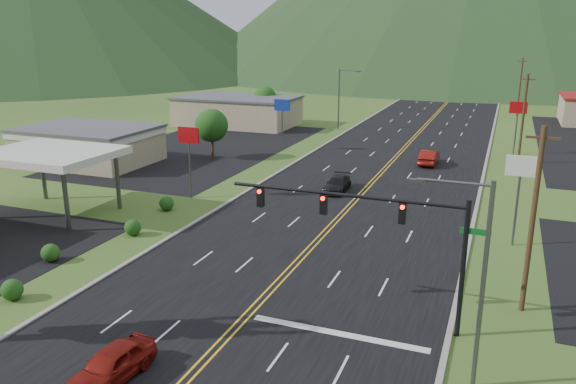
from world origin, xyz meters
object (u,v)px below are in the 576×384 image
(streetlight_east, at_px, (476,272))
(streetlight_west, at_px, (341,95))
(gas_canopy, at_px, (50,156))
(car_red_far, at_px, (429,157))
(traffic_signal, at_px, (381,224))
(car_red_near, at_px, (111,366))
(car_dark_mid, at_px, (337,185))

(streetlight_east, distance_m, streetlight_west, 64.21)
(gas_canopy, xyz_separation_m, car_red_far, (26.15, 28.92, -4.05))
(traffic_signal, bearing_deg, gas_canopy, 164.30)
(traffic_signal, xyz_separation_m, car_red_far, (-2.33, 36.92, -4.51))
(car_red_near, xyz_separation_m, car_red_far, (7.09, 46.15, 0.07))
(traffic_signal, xyz_separation_m, streetlight_west, (-18.16, 56.00, -0.15))
(streetlight_east, height_order, streetlight_west, same)
(car_red_far, bearing_deg, gas_canopy, 48.48)
(gas_canopy, height_order, car_red_near, gas_canopy)
(car_red_near, height_order, car_red_far, car_red_far)
(traffic_signal, height_order, car_red_far, traffic_signal)
(traffic_signal, height_order, gas_canopy, traffic_signal)
(traffic_signal, xyz_separation_m, car_red_near, (-9.42, -9.22, -4.58))
(streetlight_east, bearing_deg, car_dark_mid, 116.82)
(traffic_signal, relative_size, car_dark_mid, 2.82)
(traffic_signal, relative_size, streetlight_east, 1.46)
(streetlight_west, relative_size, gas_canopy, 0.90)
(car_dark_mid, bearing_deg, traffic_signal, -71.03)
(streetlight_west, height_order, gas_canopy, streetlight_west)
(streetlight_west, distance_m, car_dark_mid, 34.91)
(car_dark_mid, bearing_deg, gas_canopy, -145.51)
(streetlight_east, height_order, car_red_far, streetlight_east)
(car_dark_mid, bearing_deg, car_red_near, -93.34)
(streetlight_west, distance_m, car_red_near, 65.96)
(streetlight_west, relative_size, car_red_near, 2.04)
(gas_canopy, xyz_separation_m, car_red_near, (19.06, -17.23, -4.12))
(streetlight_west, bearing_deg, car_red_far, -50.32)
(gas_canopy, height_order, car_dark_mid, gas_canopy)
(traffic_signal, bearing_deg, car_dark_mid, 111.18)
(traffic_signal, distance_m, streetlight_east, 6.17)
(traffic_signal, relative_size, streetlight_west, 1.46)
(car_red_near, distance_m, car_dark_mid, 31.91)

